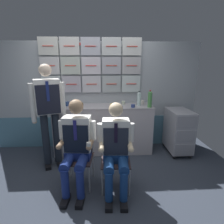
% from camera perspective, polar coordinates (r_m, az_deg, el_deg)
% --- Properties ---
extents(ground, '(4.80, 4.80, 0.04)m').
position_cam_1_polar(ground, '(2.91, -5.45, -22.00)').
color(ground, '#333A47').
extents(galley_bulkhead, '(4.20, 0.14, 2.21)m').
position_cam_1_polar(galley_bulkhead, '(3.74, -5.34, 5.84)').
color(galley_bulkhead, '#AAB2B9').
rests_on(galley_bulkhead, ground).
extents(galley_counter, '(1.93, 0.53, 0.94)m').
position_cam_1_polar(galley_counter, '(3.64, -2.72, -5.25)').
color(galley_counter, '#BBB6BC').
rests_on(galley_counter, ground).
extents(service_trolley, '(0.40, 0.65, 0.87)m').
position_cam_1_polar(service_trolley, '(3.80, 20.25, -5.40)').
color(service_trolley, black).
rests_on(service_trolley, ground).
extents(folding_chair_left, '(0.44, 0.44, 0.82)m').
position_cam_1_polar(folding_chair_left, '(2.75, -10.20, -11.72)').
color(folding_chair_left, '#A8AAAF').
rests_on(folding_chair_left, ground).
extents(crew_member_left, '(0.51, 0.66, 1.27)m').
position_cam_1_polar(crew_member_left, '(2.53, -11.18, -9.27)').
color(crew_member_left, black).
rests_on(crew_member_left, ground).
extents(folding_chair_right, '(0.42, 0.42, 0.82)m').
position_cam_1_polar(folding_chair_right, '(2.65, 1.07, -12.53)').
color(folding_chair_right, '#A8AAAF').
rests_on(folding_chair_right, ground).
extents(crew_member_right, '(0.50, 0.62, 1.24)m').
position_cam_1_polar(crew_member_right, '(2.43, 1.20, -10.52)').
color(crew_member_right, black).
rests_on(crew_member_right, ground).
extents(crew_member_standing, '(0.52, 0.36, 1.73)m').
position_cam_1_polar(crew_member_standing, '(3.10, -19.38, 1.30)').
color(crew_member_standing, black).
rests_on(crew_member_standing, ground).
extents(sparkling_bottle_green, '(0.08, 0.08, 0.32)m').
position_cam_1_polar(sparkling_bottle_green, '(3.42, 11.88, 4.00)').
color(sparkling_bottle_green, '#509A4F').
rests_on(sparkling_bottle_green, galley_counter).
extents(water_bottle_clear, '(0.07, 0.07, 0.28)m').
position_cam_1_polar(water_bottle_clear, '(3.53, 8.54, 4.19)').
color(water_bottle_clear, silver).
rests_on(water_bottle_clear, galley_counter).
extents(coffee_cup_spare, '(0.07, 0.07, 0.07)m').
position_cam_1_polar(coffee_cup_spare, '(3.62, 3.58, 2.99)').
color(coffee_cup_spare, silver).
rests_on(coffee_cup_spare, galley_counter).
extents(paper_cup_blue, '(0.06, 0.06, 0.07)m').
position_cam_1_polar(paper_cup_blue, '(3.70, 9.65, 3.14)').
color(paper_cup_blue, beige).
rests_on(paper_cup_blue, galley_counter).
extents(espresso_cup_small, '(0.07, 0.07, 0.06)m').
position_cam_1_polar(espresso_cup_small, '(3.38, 6.65, 1.95)').
color(espresso_cup_small, navy).
rests_on(espresso_cup_small, galley_counter).
extents(coffee_cup_white, '(0.07, 0.07, 0.08)m').
position_cam_1_polar(coffee_cup_white, '(3.58, -13.89, 2.57)').
color(coffee_cup_white, navy).
rests_on(coffee_cup_white, galley_counter).
extents(snack_banana, '(0.17, 0.10, 0.04)m').
position_cam_1_polar(snack_banana, '(3.56, 0.58, 2.58)').
color(snack_banana, yellow).
rests_on(snack_banana, galley_counter).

